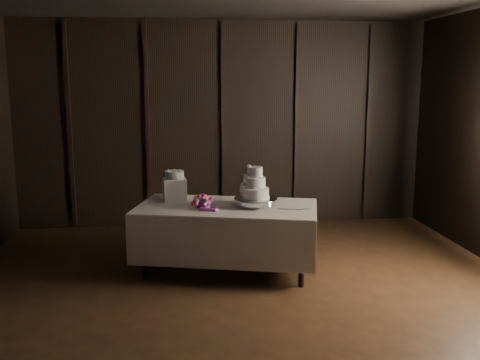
# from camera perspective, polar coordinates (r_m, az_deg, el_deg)

# --- Properties ---
(room) EXTENTS (6.08, 7.08, 3.08)m
(room) POSITION_cam_1_polar(r_m,az_deg,el_deg) (4.45, 1.69, 2.33)
(room) COLOR black
(room) RESTS_ON ground
(display_table) EXTENTS (2.18, 1.49, 0.76)m
(display_table) POSITION_cam_1_polar(r_m,az_deg,el_deg) (6.06, -1.42, -5.92)
(display_table) COLOR beige
(display_table) RESTS_ON ground
(cake_stand) EXTENTS (0.53, 0.53, 0.09)m
(cake_stand) POSITION_cam_1_polar(r_m,az_deg,el_deg) (5.95, 1.68, -2.37)
(cake_stand) COLOR silver
(cake_stand) RESTS_ON display_table
(wedding_cake) EXTENTS (0.34, 0.29, 0.35)m
(wedding_cake) POSITION_cam_1_polar(r_m,az_deg,el_deg) (5.90, 1.46, -0.66)
(wedding_cake) COLOR white
(wedding_cake) RESTS_ON cake_stand
(bouquet) EXTENTS (0.40, 0.46, 0.19)m
(bouquet) POSITION_cam_1_polar(r_m,az_deg,el_deg) (5.87, -3.93, -2.39)
(bouquet) COLOR #B24B6C
(bouquet) RESTS_ON display_table
(box_pedestal) EXTENTS (0.29, 0.29, 0.25)m
(box_pedestal) POSITION_cam_1_polar(r_m,az_deg,el_deg) (6.31, -6.98, -0.97)
(box_pedestal) COLOR white
(box_pedestal) RESTS_ON display_table
(small_cake) EXTENTS (0.27, 0.27, 0.09)m
(small_cake) POSITION_cam_1_polar(r_m,az_deg,el_deg) (6.28, -7.01, 0.55)
(small_cake) COLOR white
(small_cake) RESTS_ON box_pedestal
(cake_knife) EXTENTS (0.37, 0.10, 0.01)m
(cake_knife) POSITION_cam_1_polar(r_m,az_deg,el_deg) (5.81, 5.33, -3.14)
(cake_knife) COLOR silver
(cake_knife) RESTS_ON display_table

